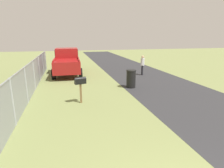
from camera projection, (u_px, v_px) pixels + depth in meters
road_asphalt at (190, 100)px, 9.19m from camera, size 60.00×5.09×0.01m
mailbox at (80, 82)px, 8.57m from camera, size 0.33×0.56×1.25m
pickup_truck at (67, 61)px, 15.36m from camera, size 5.39×2.32×2.09m
trash_bin at (131, 79)px, 11.28m from camera, size 0.59×0.59×1.11m
pedestrian at (142, 64)px, 14.86m from camera, size 0.44×0.37×1.58m
fence_section at (30, 78)px, 9.67m from camera, size 16.57×0.07×1.73m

